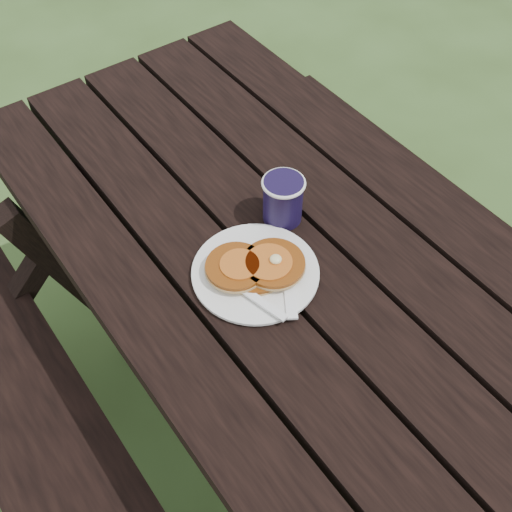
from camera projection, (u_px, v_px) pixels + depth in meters
ground at (314, 461)px, 1.74m from camera, size 60.00×60.00×0.00m
picnic_table at (325, 398)px, 1.45m from camera, size 1.36×1.80×0.75m
plate at (255, 273)px, 1.19m from camera, size 0.26×0.26×0.01m
pancake_stack at (256, 266)px, 1.18m from camera, size 0.17×0.15×0.04m
knife at (288, 278)px, 1.17m from camera, size 0.12×0.16×0.00m
fork at (262, 302)px, 1.13m from camera, size 0.07×0.16×0.01m
coffee_cup at (283, 198)px, 1.25m from camera, size 0.09×0.09×0.10m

